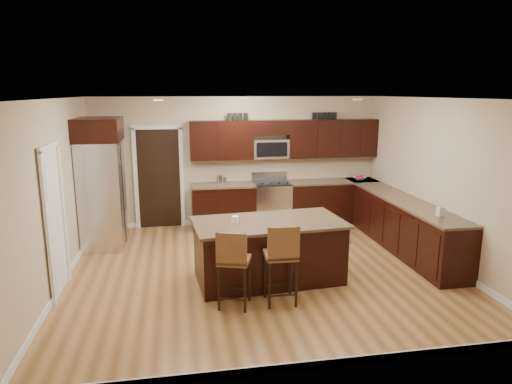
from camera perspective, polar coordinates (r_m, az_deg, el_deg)
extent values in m
plane|color=olive|center=(7.43, 0.64, -9.67)|extent=(6.00, 6.00, 0.00)
plane|color=silver|center=(6.89, 0.69, 11.63)|extent=(6.00, 6.00, 0.00)
plane|color=tan|center=(9.71, -2.31, 3.87)|extent=(6.00, 0.00, 6.00)
plane|color=tan|center=(7.14, -23.75, -0.33)|extent=(0.00, 5.50, 5.50)
plane|color=tan|center=(8.13, 21.94, 1.28)|extent=(0.00, 5.50, 5.50)
cube|color=black|center=(9.56, -4.11, -1.86)|extent=(1.30, 0.60, 0.88)
cube|color=black|center=(10.07, 9.49, -1.26)|extent=(1.94, 0.60, 0.88)
cube|color=black|center=(8.59, 18.09, -4.12)|extent=(0.60, 3.35, 0.88)
cube|color=brown|center=(9.46, -4.15, 0.84)|extent=(1.30, 0.63, 0.04)
cube|color=brown|center=(9.97, 9.59, 1.30)|extent=(1.94, 0.63, 0.04)
cube|color=brown|center=(8.47, 18.30, -1.14)|extent=(0.63, 3.35, 0.04)
cube|color=black|center=(9.45, -4.32, 6.48)|extent=(1.30, 0.33, 0.80)
cube|color=black|center=(9.96, 9.52, 6.65)|extent=(1.94, 0.33, 0.80)
cube|color=black|center=(9.58, 1.86, 8.09)|extent=(0.76, 0.33, 0.30)
cube|color=silver|center=(9.71, 1.95, -1.55)|extent=(0.76, 0.64, 0.90)
cube|color=black|center=(9.61, 1.97, 1.11)|extent=(0.76, 0.60, 0.03)
cube|color=black|center=(9.43, 2.32, -1.98)|extent=(0.65, 0.01, 0.45)
cube|color=silver|center=(9.85, 1.65, 2.05)|extent=(0.76, 0.05, 0.18)
cube|color=silver|center=(9.65, 1.81, 5.43)|extent=(0.76, 0.31, 0.40)
cube|color=black|center=(9.68, -12.02, 1.65)|extent=(0.85, 0.03, 2.06)
cube|color=white|center=(6.93, -23.92, -3.53)|extent=(0.03, 0.80, 2.04)
cube|color=black|center=(6.92, 1.59, -7.49)|extent=(2.20, 1.24, 0.88)
cube|color=brown|center=(6.78, 1.61, -3.83)|extent=(2.31, 1.34, 0.04)
cube|color=black|center=(7.06, 1.57, -10.50)|extent=(2.11, 1.15, 0.09)
cube|color=brown|center=(6.03, -2.74, -8.49)|extent=(0.50, 0.50, 0.06)
cube|color=brown|center=(5.79, -3.11, -7.19)|extent=(0.39, 0.16, 0.43)
cylinder|color=black|center=(5.99, -4.16, -12.16)|extent=(0.03, 0.03, 0.62)
cylinder|color=black|center=(6.03, -0.85, -11.96)|extent=(0.03, 0.03, 0.62)
cylinder|color=black|center=(6.30, -4.48, -10.88)|extent=(0.03, 0.03, 0.62)
cylinder|color=black|center=(6.34, -1.35, -10.70)|extent=(0.03, 0.03, 0.62)
cube|color=brown|center=(6.12, 3.09, -7.87)|extent=(0.43, 0.43, 0.06)
cube|color=brown|center=(5.88, 3.48, -6.50)|extent=(0.42, 0.05, 0.45)
cylinder|color=black|center=(6.06, 1.75, -11.68)|extent=(0.04, 0.04, 0.65)
cylinder|color=black|center=(6.14, 5.09, -11.41)|extent=(0.04, 0.04, 0.65)
cylinder|color=black|center=(6.38, 1.10, -10.39)|extent=(0.04, 0.04, 0.65)
cylinder|color=black|center=(6.45, 4.26, -10.15)|extent=(0.04, 0.04, 0.65)
cube|color=silver|center=(8.72, -18.61, -0.31)|extent=(0.72, 0.97, 1.94)
cube|color=black|center=(8.67, -16.24, -0.23)|extent=(0.01, 0.02, 1.84)
cylinder|color=silver|center=(8.57, -16.16, 0.30)|extent=(0.02, 0.02, 0.86)
cylinder|color=silver|center=(8.72, -16.05, 0.52)|extent=(0.02, 0.02, 0.86)
cube|color=black|center=(8.55, -19.16, 7.39)|extent=(0.78, 1.03, 0.41)
cube|color=brown|center=(9.01, 8.44, -5.73)|extent=(1.02, 0.74, 0.01)
imported|color=silver|center=(10.18, 12.79, 1.69)|extent=(0.29, 0.29, 0.06)
imported|color=#B2B2B2|center=(7.57, 22.06, -2.04)|extent=(0.10, 0.10, 0.21)
cylinder|color=silver|center=(9.43, -4.61, 1.52)|extent=(0.12, 0.12, 0.19)
cylinder|color=silver|center=(9.44, -4.04, 1.42)|extent=(0.11, 0.11, 0.15)
cylinder|color=white|center=(6.68, -2.60, -3.46)|extent=(0.10, 0.10, 0.10)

